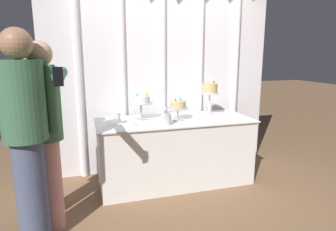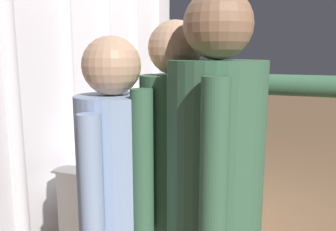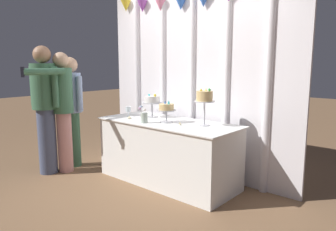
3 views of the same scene
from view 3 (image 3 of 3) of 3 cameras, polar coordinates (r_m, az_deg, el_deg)
The scene contains 13 objects.
ground_plane at distance 4.21m, azimuth -0.97°, elevation -12.01°, with size 24.00×24.00×0.00m, color #846042.
draped_curtain at distance 4.40m, azimuth 4.59°, elevation 8.05°, with size 3.07×0.16×2.74m.
cake_table at distance 4.15m, azimuth -0.06°, elevation -6.50°, with size 1.87×0.78×0.80m.
cake_display_leftmost at distance 4.37m, azimuth -2.86°, elevation 2.57°, with size 0.28×0.28×0.33m.
cake_display_center at distance 3.98m, azimuth -0.27°, elevation 1.22°, with size 0.24×0.24×0.28m.
cake_display_rightmost at distance 3.78m, azimuth 6.53°, elevation 3.08°, with size 0.25×0.25×0.45m.
wine_glass at distance 4.49m, azimuth -7.09°, elevation 1.08°, with size 0.07×0.07×0.13m.
flower_vase at distance 3.98m, azimuth -4.31°, elevation -0.19°, with size 0.11×0.11×0.21m.
tealight_far_left at distance 4.28m, azimuth -6.90°, elevation -0.46°, with size 0.05×0.05×0.04m.
tealight_near_left at distance 3.84m, azimuth 2.16°, elevation -1.58°, with size 0.04×0.04×0.03m.
guest_man_dark_suit at distance 4.90m, azimuth -16.80°, elevation 1.58°, with size 0.46×0.33×1.62m.
guest_girl_blue_dress at distance 4.68m, azimuth -18.30°, elevation 1.77°, with size 0.43×0.80×1.68m.
guest_man_pink_jacket at distance 4.69m, azimuth -21.06°, elevation 1.85°, with size 0.50×0.41×1.76m.
Camera 3 is at (2.63, -2.91, 1.54)m, focal length 34.24 mm.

